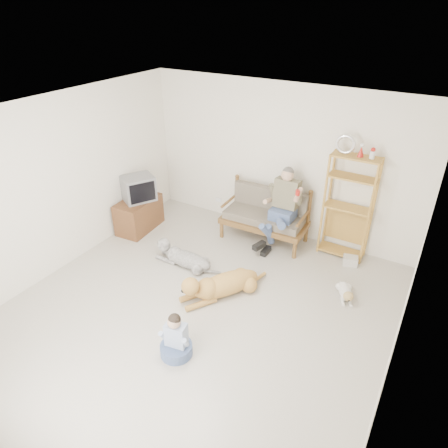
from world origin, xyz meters
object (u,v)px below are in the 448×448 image
Objects in this scene: loveseat at (266,214)px; etagere at (348,206)px; golden_retriever at (219,285)px; tv_stand at (139,214)px.

loveseat is 1.42m from etagere.
golden_retriever is at bearing -88.14° from loveseat.
loveseat is 1.13× the size of golden_retriever.
tv_stand is (-2.19, -0.91, -0.19)m from loveseat.
etagere is 1.54× the size of golden_retriever.
etagere reaches higher than tv_stand.
etagere reaches higher than loveseat.
etagere is 3.75m from tv_stand.
golden_retriever is (-1.22, -2.01, -0.72)m from etagere.
tv_stand is 2.49m from golden_retriever.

